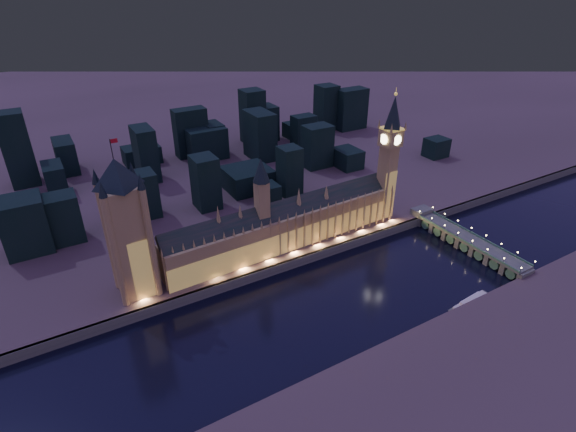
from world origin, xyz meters
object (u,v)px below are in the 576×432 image
westminster_bridge (464,240)px  victoria_tower (126,222)px  elizabeth_tower (390,148)px  palace_of_westminster (285,225)px  river_boat (472,302)px

westminster_bridge → victoria_tower: bearing=165.3°
victoria_tower → elizabeth_tower: 218.22m
palace_of_westminster → river_boat: 145.96m
victoria_tower → river_boat: 237.16m
westminster_bridge → river_boat: size_ratio=2.86×
elizabeth_tower → westminster_bridge: size_ratio=1.00×
victoria_tower → westminster_bridge: size_ratio=0.96×
palace_of_westminster → westminster_bridge: size_ratio=1.79×
elizabeth_tower → river_boat: elizabeth_tower is taller
elizabeth_tower → river_boat: size_ratio=2.87×
victoria_tower → westminster_bridge: (249.45, -65.37, -55.59)m
palace_of_westminster → victoria_tower: size_ratio=1.86×
palace_of_westminster → victoria_tower: 121.14m
palace_of_westminster → elizabeth_tower: size_ratio=1.78×
elizabeth_tower → river_boat: (-22.40, -119.93, -69.83)m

